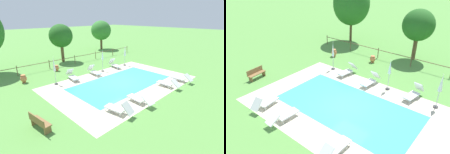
{
  "view_description": "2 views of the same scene",
  "coord_description": "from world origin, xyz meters",
  "views": [
    {
      "loc": [
        -10.74,
        -9.58,
        5.72
      ],
      "look_at": [
        -0.76,
        0.5,
        0.6
      ],
      "focal_mm": 27.05,
      "sensor_mm": 36.0,
      "label": 1
    },
    {
      "loc": [
        6.93,
        -9.36,
        8.21
      ],
      "look_at": [
        -1.86,
        1.33,
        1.05
      ],
      "focal_mm": 34.48,
      "sensor_mm": 36.0,
      "label": 2
    }
  ],
  "objects": [
    {
      "name": "ground_plane",
      "position": [
        0.0,
        0.0,
        0.0
      ],
      "size": [
        160.0,
        160.0,
        0.0
      ],
      "primitive_type": "plane",
      "color": "#599342"
    },
    {
      "name": "pool_deck_paving",
      "position": [
        0.0,
        0.0,
        0.0
      ],
      "size": [
        12.98,
        8.39,
        0.01
      ],
      "primitive_type": "cube",
      "color": "beige",
      "rests_on": "ground"
    },
    {
      "name": "swimming_pool_water",
      "position": [
        0.0,
        0.0,
        0.01
      ],
      "size": [
        9.28,
        4.69,
        0.01
      ],
      "primitive_type": "cube",
      "color": "#42CCD6",
      "rests_on": "ground"
    },
    {
      "name": "pool_coping_rim",
      "position": [
        0.0,
        0.0,
        0.01
      ],
      "size": [
        9.76,
        5.17,
        0.01
      ],
      "color": "beige",
      "rests_on": "ground"
    },
    {
      "name": "sun_lounger_north_near_steps",
      "position": [
        2.92,
        3.77,
        0.4
      ],
      "size": [
        0.87,
        1.89,
        1.02
      ],
      "color": "white",
      "rests_on": "ground"
    },
    {
      "name": "sun_lounger_north_mid",
      "position": [
        1.94,
        -3.5,
        0.37
      ],
      "size": [
        0.62,
        1.99,
        0.86
      ],
      "color": "white",
      "rests_on": "ground"
    },
    {
      "name": "sun_lounger_north_far",
      "position": [
        -0.39,
        3.48,
        0.39
      ],
      "size": [
        0.77,
        1.92,
        0.97
      ],
      "color": "white",
      "rests_on": "ground"
    },
    {
      "name": "sun_lounger_north_end",
      "position": [
        -2.05,
        -3.5,
        0.36
      ],
      "size": [
        0.7,
        2.06,
        0.78
      ],
      "color": "white",
      "rests_on": "ground"
    },
    {
      "name": "sun_lounger_south_near_corner",
      "position": [
        -2.82,
        3.76,
        0.39
      ],
      "size": [
        0.87,
        1.94,
        0.97
      ],
      "color": "white",
      "rests_on": "ground"
    },
    {
      "name": "sun_lounger_south_end",
      "position": [
        -4.06,
        -3.41,
        0.39
      ],
      "size": [
        0.88,
        1.97,
        0.95
      ],
      "color": "white",
      "rests_on": "ground"
    },
    {
      "name": "patio_umbrella_closed_row_west",
      "position": [
        4.51,
        3.63,
        1.63
      ],
      "size": [
        0.32,
        0.32,
        2.44
      ],
      "color": "#383838",
      "rests_on": "ground"
    },
    {
      "name": "patio_umbrella_closed_row_mid_west",
      "position": [
        0.98,
        3.72,
        1.6
      ],
      "size": [
        0.32,
        0.32,
        2.39
      ],
      "color": "#383838",
      "rests_on": "ground"
    },
    {
      "name": "patio_umbrella_closed_row_centre",
      "position": [
        -4.47,
        3.83,
        1.6
      ],
      "size": [
        0.32,
        0.32,
        2.53
      ],
      "color": "#383838",
      "rests_on": "ground"
    },
    {
      "name": "wooden_bench_lawn_side",
      "position": [
        -8.15,
        -1.49,
        0.47
      ],
      "size": [
        0.63,
        1.54,
        0.87
      ],
      "color": "olive",
      "rests_on": "ground"
    },
    {
      "name": "terracotta_urn_near_fence",
      "position": [
        -6.39,
        6.21,
        0.41
      ],
      "size": [
        0.54,
        0.54,
        0.76
      ],
      "color": "#C67547",
      "rests_on": "ground"
    },
    {
      "name": "terracotta_urn_by_tree",
      "position": [
        -2.56,
        7.39,
        0.35
      ],
      "size": [
        0.53,
        0.53,
        0.65
      ],
      "color": "#C67547",
      "rests_on": "ground"
    },
    {
      "name": "perimeter_fence",
      "position": [
        0.67,
        8.7,
        0.69
      ],
      "size": [
        20.54,
        0.08,
        1.05
      ],
      "color": "brown",
      "rests_on": "ground"
    },
    {
      "name": "tree_west_mid",
      "position": [
        0.1,
        10.67,
        3.34
      ],
      "size": [
        2.96,
        2.96,
        4.83
      ],
      "color": "brown",
      "rests_on": "ground"
    },
    {
      "name": "tree_centre",
      "position": [
        -8.08,
        11.32,
        4.41
      ],
      "size": [
        4.2,
        4.2,
        6.84
      ],
      "color": "brown",
      "rests_on": "ground"
    }
  ]
}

